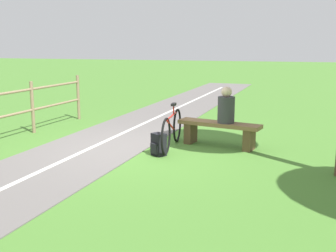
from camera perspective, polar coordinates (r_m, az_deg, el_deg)
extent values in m
plane|color=#477A2D|center=(8.58, -5.09, -3.08)|extent=(80.00, 80.00, 0.00)
cube|color=brown|center=(8.70, 6.98, 0.27)|extent=(1.79, 0.80, 0.08)
cube|color=brown|center=(8.53, 11.00, -1.85)|extent=(0.24, 0.38, 0.43)
cube|color=brown|center=(9.01, 3.10, -0.93)|extent=(0.24, 0.38, 0.43)
cylinder|color=#38383D|center=(8.59, 7.93, 2.20)|extent=(0.42, 0.42, 0.54)
sphere|color=beige|center=(8.54, 8.00, 4.63)|extent=(0.21, 0.21, 0.21)
torus|color=black|center=(8.01, -0.29, -1.43)|extent=(0.08, 0.73, 0.72)
torus|color=black|center=(9.06, 1.26, 0.08)|extent=(0.08, 0.73, 0.72)
cylinder|color=red|center=(8.47, 0.54, 1.40)|extent=(0.09, 0.93, 0.04)
cylinder|color=red|center=(8.34, 0.30, 0.17)|extent=(0.07, 0.68, 0.34)
cylinder|color=red|center=(8.61, 0.77, 2.24)|extent=(0.03, 0.03, 0.20)
cube|color=black|center=(8.60, 0.77, 2.96)|extent=(0.09, 0.20, 0.05)
cube|color=black|center=(7.99, -1.27, -2.53)|extent=(0.32, 0.30, 0.43)
cube|color=black|center=(7.94, -1.91, -3.12)|extent=(0.17, 0.13, 0.19)
cylinder|color=#847051|center=(11.98, -12.14, 3.85)|extent=(0.08, 0.08, 1.23)
cylinder|color=#847051|center=(10.42, -17.99, 2.43)|extent=(0.08, 0.08, 1.23)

